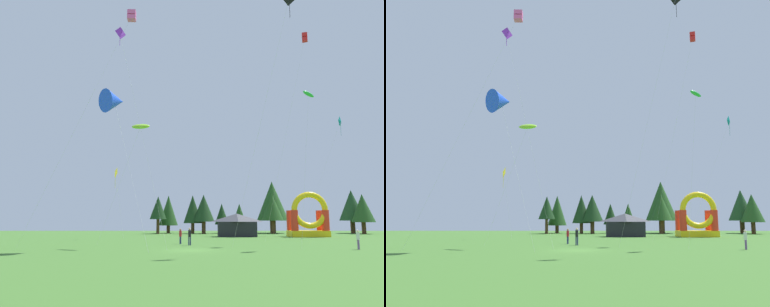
# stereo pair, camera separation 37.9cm
# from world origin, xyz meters

# --- Properties ---
(ground_plane) EXTENTS (120.00, 120.00, 0.00)m
(ground_plane) POSITION_xyz_m (0.00, 0.00, 0.00)
(ground_plane) COLOR #3D6B28
(kite_red_box) EXTENTS (6.18, 2.37, 27.27)m
(kite_red_box) POSITION_xyz_m (15.19, 12.19, 26.59)
(kite_red_box) COLOR red
(kite_red_box) RESTS_ON ground_plane
(kite_pink_box) EXTENTS (10.51, 0.87, 23.86)m
(kite_pink_box) POSITION_xyz_m (-6.00, 0.41, 23.30)
(kite_pink_box) COLOR #EA599E
(kite_pink_box) RESTS_ON ground_plane
(kite_green_parafoil) EXTENTS (2.87, 2.65, 16.37)m
(kite_green_parafoil) POSITION_xyz_m (12.61, 3.32, 15.93)
(kite_green_parafoil) COLOR green
(kite_green_parafoil) RESTS_ON ground_plane
(kite_blue_delta) EXTENTS (5.92, 5.85, 15.95)m
(kite_blue_delta) POSITION_xyz_m (-7.66, 1.38, 14.60)
(kite_blue_delta) COLOR blue
(kite_blue_delta) RESTS_ON ground_plane
(kite_lime_parafoil) EXTENTS (6.22, 3.87, 13.31)m
(kite_lime_parafoil) POSITION_xyz_m (-5.40, 4.77, 12.76)
(kite_lime_parafoil) COLOR #8CD826
(kite_lime_parafoil) RESTS_ON ground_plane
(kite_purple_diamond) EXTENTS (5.44, 0.81, 21.79)m
(kite_purple_diamond) POSITION_xyz_m (-7.06, 0.33, 21.05)
(kite_purple_diamond) COLOR purple
(kite_purple_diamond) RESTS_ON ground_plane
(kite_yellow_diamond) EXTENTS (1.59, 1.80, 10.16)m
(kite_yellow_diamond) POSITION_xyz_m (-11.18, 20.77, 9.51)
(kite_yellow_diamond) COLOR yellow
(kite_yellow_diamond) RESTS_ON ground_plane
(kite_teal_diamond) EXTENTS (8.27, 1.54, 19.54)m
(kite_teal_diamond) POSITION_xyz_m (25.11, 27.19, 18.80)
(kite_teal_diamond) COLOR #0C7F7A
(kite_teal_diamond) RESTS_ON ground_plane
(person_near_camera) EXTENTS (0.32, 0.32, 1.84)m
(person_near_camera) POSITION_xyz_m (15.94, 1.09, 1.09)
(person_near_camera) COLOR #724C8C
(person_near_camera) RESTS_ON ground_plane
(person_left_edge) EXTENTS (0.41, 0.41, 1.88)m
(person_left_edge) POSITION_xyz_m (-0.06, 7.16, 1.12)
(person_left_edge) COLOR navy
(person_left_edge) RESTS_ON ground_plane
(person_far_side) EXTENTS (0.40, 0.40, 1.73)m
(person_far_side) POSITION_xyz_m (-1.13, 9.18, 1.03)
(person_far_side) COLOR navy
(person_far_side) RESTS_ON ground_plane
(inflatable_red_slide) EXTENTS (6.10, 4.09, 7.17)m
(inflatable_red_slide) POSITION_xyz_m (19.07, 27.62, 2.60)
(inflatable_red_slide) COLOR yellow
(inflatable_red_slide) RESTS_ON ground_plane
(festival_tent) EXTENTS (6.09, 3.15, 3.71)m
(festival_tent) POSITION_xyz_m (7.48, 27.92, 1.85)
(festival_tent) COLOR black
(festival_tent) RESTS_ON ground_plane
(tree_row_0) EXTENTS (3.30, 3.30, 7.23)m
(tree_row_0) POSITION_xyz_m (-6.44, 40.95, 4.94)
(tree_row_0) COLOR #4C331E
(tree_row_0) RESTS_ON ground_plane
(tree_row_1) EXTENTS (3.87, 3.87, 7.53)m
(tree_row_1) POSITION_xyz_m (-4.59, 43.81, 4.51)
(tree_row_1) COLOR #4C331E
(tree_row_1) RESTS_ON ground_plane
(tree_row_2) EXTENTS (3.65, 3.65, 7.53)m
(tree_row_2) POSITION_xyz_m (0.34, 42.08, 4.73)
(tree_row_2) COLOR #4C331E
(tree_row_2) RESTS_ON ground_plane
(tree_row_3) EXTENTS (4.30, 4.30, 7.56)m
(tree_row_3) POSITION_xyz_m (2.49, 41.38, 4.89)
(tree_row_3) COLOR #4C331E
(tree_row_3) RESTS_ON ground_plane
(tree_row_4) EXTENTS (2.85, 2.85, 5.91)m
(tree_row_4) POSITION_xyz_m (6.19, 43.20, 3.79)
(tree_row_4) COLOR #4C331E
(tree_row_4) RESTS_ON ground_plane
(tree_row_5) EXTENTS (2.82, 2.82, 5.98)m
(tree_row_5) POSITION_xyz_m (10.04, 45.67, 3.85)
(tree_row_5) COLOR #4C331E
(tree_row_5) RESTS_ON ground_plane
(tree_row_6) EXTENTS (4.29, 4.29, 7.72)m
(tree_row_6) POSITION_xyz_m (16.01, 41.33, 5.06)
(tree_row_6) COLOR #4C331E
(tree_row_6) RESTS_ON ground_plane
(tree_row_7) EXTENTS (6.40, 6.40, 10.44)m
(tree_row_7) POSITION_xyz_m (16.61, 44.13, 6.42)
(tree_row_7) COLOR #4C331E
(tree_row_7) RESTS_ON ground_plane
(tree_row_8) EXTENTS (5.05, 5.05, 8.63)m
(tree_row_8) POSITION_xyz_m (32.43, 43.19, 5.51)
(tree_row_8) COLOR #4C331E
(tree_row_8) RESTS_ON ground_plane
(tree_row_9) EXTENTS (4.44, 4.44, 7.63)m
(tree_row_9) POSITION_xyz_m (33.34, 40.20, 4.87)
(tree_row_9) COLOR #4C331E
(tree_row_9) RESTS_ON ground_plane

